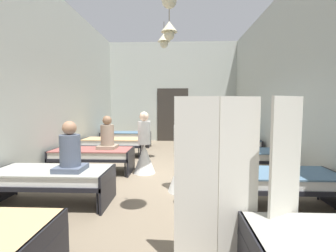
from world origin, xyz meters
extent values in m
cube|color=#7A6B56|center=(0.00, 0.00, -0.05)|extent=(6.31, 11.34, 0.10)
cube|color=#B2B7AD|center=(0.00, 5.47, 2.24)|extent=(6.11, 0.20, 4.48)
cube|color=#B2B7AD|center=(-2.96, 0.00, 2.24)|extent=(0.20, 10.74, 4.48)
cube|color=#B2B7AD|center=(2.96, 0.00, 2.24)|extent=(0.20, 10.74, 4.48)
cube|color=#2D2823|center=(0.00, 5.35, 1.20)|extent=(1.40, 0.06, 2.40)
sphere|color=beige|center=(0.08, -0.94, 3.58)|extent=(0.28, 0.28, 0.28)
cylinder|color=brown|center=(0.01, 0.94, 4.17)|extent=(0.02, 0.02, 0.61)
cone|color=beige|center=(0.01, 0.94, 3.71)|extent=(0.44, 0.44, 0.28)
sphere|color=beige|center=(0.01, 0.94, 3.49)|extent=(0.28, 0.28, 0.28)
cylinder|color=brown|center=(-0.24, 2.82, 4.29)|extent=(0.02, 0.02, 0.37)
cone|color=beige|center=(-0.24, 2.82, 3.96)|extent=(0.44, 0.44, 0.28)
sphere|color=beige|center=(-0.24, 2.82, 3.74)|extent=(0.28, 0.28, 0.28)
cylinder|color=black|center=(-0.94, -3.37, 0.17)|extent=(0.03, 0.03, 0.34)
cylinder|color=black|center=(-2.68, -1.51, 0.17)|extent=(0.03, 0.03, 0.34)
cylinder|color=black|center=(-0.94, -2.23, 0.17)|extent=(0.03, 0.03, 0.34)
cylinder|color=black|center=(-0.94, -1.51, 0.17)|extent=(0.03, 0.03, 0.34)
cube|color=black|center=(-1.81, -1.87, 0.38)|extent=(1.90, 0.84, 0.07)
cube|color=black|center=(-0.88, -1.87, 0.29)|extent=(0.04, 0.84, 0.57)
cube|color=white|center=(-1.81, -1.87, 0.48)|extent=(1.82, 0.78, 0.14)
cube|color=#9E9E93|center=(-1.81, -1.87, 0.56)|extent=(1.86, 0.82, 0.02)
cylinder|color=black|center=(0.94, -2.23, 0.17)|extent=(0.03, 0.03, 0.34)
cylinder|color=black|center=(0.94, -1.51, 0.17)|extent=(0.03, 0.03, 0.34)
cylinder|color=black|center=(2.68, -1.51, 0.17)|extent=(0.03, 0.03, 0.34)
cube|color=black|center=(1.81, -1.87, 0.38)|extent=(1.90, 0.84, 0.07)
cube|color=black|center=(0.88, -1.87, 0.29)|extent=(0.04, 0.84, 0.57)
cube|color=black|center=(2.74, -1.87, 0.29)|extent=(0.04, 0.84, 0.57)
cube|color=white|center=(1.81, -1.87, 0.48)|extent=(1.82, 0.78, 0.14)
cube|color=slate|center=(1.81, -1.87, 0.56)|extent=(1.86, 0.82, 0.02)
cylinder|color=black|center=(-2.68, -0.36, 0.17)|extent=(0.03, 0.03, 0.34)
cylinder|color=black|center=(-2.68, 0.36, 0.17)|extent=(0.03, 0.03, 0.34)
cylinder|color=black|center=(-0.94, -0.36, 0.17)|extent=(0.03, 0.03, 0.34)
cylinder|color=black|center=(-0.94, 0.36, 0.17)|extent=(0.03, 0.03, 0.34)
cube|color=black|center=(-1.81, 0.00, 0.38)|extent=(1.90, 0.84, 0.07)
cube|color=black|center=(-2.74, 0.00, 0.29)|extent=(0.04, 0.84, 0.57)
cube|color=black|center=(-0.88, 0.00, 0.29)|extent=(0.04, 0.84, 0.57)
cube|color=silver|center=(-1.81, 0.00, 0.48)|extent=(1.82, 0.78, 0.14)
cube|color=#8C4C47|center=(-1.81, 0.00, 0.56)|extent=(1.86, 0.82, 0.02)
cylinder|color=black|center=(0.94, -0.36, 0.17)|extent=(0.03, 0.03, 0.34)
cylinder|color=black|center=(0.94, 0.36, 0.17)|extent=(0.03, 0.03, 0.34)
cylinder|color=black|center=(2.68, -0.36, 0.17)|extent=(0.03, 0.03, 0.34)
cylinder|color=black|center=(2.68, 0.36, 0.17)|extent=(0.03, 0.03, 0.34)
cube|color=black|center=(1.81, 0.00, 0.38)|extent=(1.90, 0.84, 0.07)
cube|color=black|center=(0.88, 0.00, 0.29)|extent=(0.04, 0.84, 0.57)
cube|color=black|center=(2.74, 0.00, 0.29)|extent=(0.04, 0.84, 0.57)
cube|color=silver|center=(1.81, 0.00, 0.48)|extent=(1.82, 0.78, 0.14)
cube|color=slate|center=(1.81, 0.00, 0.56)|extent=(1.86, 0.82, 0.02)
cylinder|color=black|center=(-2.68, 1.51, 0.17)|extent=(0.03, 0.03, 0.34)
cylinder|color=black|center=(-2.68, 2.23, 0.17)|extent=(0.03, 0.03, 0.34)
cylinder|color=black|center=(-0.94, 1.51, 0.17)|extent=(0.03, 0.03, 0.34)
cylinder|color=black|center=(-0.94, 2.23, 0.17)|extent=(0.03, 0.03, 0.34)
cube|color=black|center=(-1.81, 1.87, 0.38)|extent=(1.90, 0.84, 0.07)
cube|color=black|center=(-2.74, 1.87, 0.29)|extent=(0.04, 0.84, 0.57)
cube|color=black|center=(-0.88, 1.87, 0.29)|extent=(0.04, 0.84, 0.57)
cube|color=white|center=(-1.81, 1.87, 0.48)|extent=(1.82, 0.78, 0.14)
cube|color=tan|center=(-1.81, 1.87, 0.56)|extent=(1.86, 0.82, 0.02)
cylinder|color=black|center=(0.94, 1.51, 0.17)|extent=(0.03, 0.03, 0.34)
cylinder|color=black|center=(0.94, 2.23, 0.17)|extent=(0.03, 0.03, 0.34)
cylinder|color=black|center=(2.68, 1.51, 0.17)|extent=(0.03, 0.03, 0.34)
cylinder|color=black|center=(2.68, 2.23, 0.17)|extent=(0.03, 0.03, 0.34)
cube|color=black|center=(1.81, 1.87, 0.38)|extent=(1.90, 0.84, 0.07)
cube|color=black|center=(0.88, 1.87, 0.29)|extent=(0.04, 0.84, 0.57)
cube|color=black|center=(2.74, 1.87, 0.29)|extent=(0.04, 0.84, 0.57)
cube|color=white|center=(1.81, 1.87, 0.48)|extent=(1.82, 0.78, 0.14)
cube|color=slate|center=(1.81, 1.87, 0.56)|extent=(1.86, 0.82, 0.02)
cylinder|color=black|center=(-2.68, 3.37, 0.17)|extent=(0.03, 0.03, 0.34)
cylinder|color=black|center=(-2.68, 4.09, 0.17)|extent=(0.03, 0.03, 0.34)
cylinder|color=black|center=(-0.94, 3.37, 0.17)|extent=(0.03, 0.03, 0.34)
cylinder|color=black|center=(-0.94, 4.09, 0.17)|extent=(0.03, 0.03, 0.34)
cube|color=black|center=(-1.81, 3.73, 0.38)|extent=(1.90, 0.84, 0.07)
cube|color=black|center=(-2.74, 3.73, 0.29)|extent=(0.04, 0.84, 0.57)
cube|color=black|center=(-0.88, 3.73, 0.29)|extent=(0.04, 0.84, 0.57)
cube|color=silver|center=(-1.81, 3.73, 0.48)|extent=(1.82, 0.78, 0.14)
cube|color=slate|center=(-1.81, 3.73, 0.56)|extent=(1.86, 0.82, 0.02)
cylinder|color=black|center=(0.94, 3.37, 0.17)|extent=(0.03, 0.03, 0.34)
cylinder|color=black|center=(0.94, 4.09, 0.17)|extent=(0.03, 0.03, 0.34)
cylinder|color=black|center=(2.68, 3.37, 0.17)|extent=(0.03, 0.03, 0.34)
cylinder|color=black|center=(2.68, 4.09, 0.17)|extent=(0.03, 0.03, 0.34)
cube|color=black|center=(1.81, 3.73, 0.38)|extent=(1.90, 0.84, 0.07)
cube|color=black|center=(0.88, 3.73, 0.29)|extent=(0.04, 0.84, 0.57)
cube|color=black|center=(2.74, 3.73, 0.29)|extent=(0.04, 0.84, 0.57)
cube|color=silver|center=(1.81, 3.73, 0.48)|extent=(1.82, 0.78, 0.14)
cube|color=beige|center=(1.81, 3.73, 0.56)|extent=(1.86, 0.82, 0.02)
cone|color=white|center=(0.58, -2.05, 0.35)|extent=(0.52, 0.52, 0.70)
cylinder|color=white|center=(0.58, -2.05, 0.97)|extent=(0.30, 0.30, 0.55)
sphere|color=beige|center=(0.58, -2.05, 1.36)|extent=(0.22, 0.22, 0.22)
cone|color=white|center=(0.58, -2.05, 1.44)|extent=(0.18, 0.18, 0.10)
cone|color=white|center=(0.33, -1.20, 0.35)|extent=(0.52, 0.52, 0.70)
cylinder|color=white|center=(0.33, -1.20, 0.97)|extent=(0.30, 0.30, 0.55)
sphere|color=#A87A5B|center=(0.33, -1.20, 1.36)|extent=(0.22, 0.22, 0.22)
cone|color=white|center=(0.33, -1.20, 1.44)|extent=(0.18, 0.18, 0.10)
cone|color=white|center=(-0.55, 0.00, 0.35)|extent=(0.52, 0.52, 0.70)
cylinder|color=white|center=(-0.55, 0.00, 0.97)|extent=(0.30, 0.30, 0.55)
sphere|color=beige|center=(-0.55, 0.00, 1.36)|extent=(0.22, 0.22, 0.22)
cone|color=white|center=(-0.55, 0.00, 1.44)|extent=(0.18, 0.18, 0.10)
cylinder|color=gray|center=(-1.46, 0.07, 0.86)|extent=(0.32, 0.32, 0.58)
cube|color=gray|center=(-1.46, 0.07, 0.61)|extent=(0.44, 0.44, 0.08)
sphere|color=#846047|center=(-1.46, 0.07, 1.26)|extent=(0.22, 0.22, 0.22)
cylinder|color=#515B70|center=(-1.46, -1.93, 0.86)|extent=(0.32, 0.32, 0.58)
cube|color=#515B70|center=(-1.46, -1.93, 0.61)|extent=(0.44, 0.44, 0.08)
sphere|color=#A87A5B|center=(-1.46, -1.93, 1.26)|extent=(0.22, 0.22, 0.22)
cube|color=silver|center=(0.44, -3.36, 0.85)|extent=(0.42, 0.05, 1.70)
cube|color=silver|center=(0.86, -3.30, 0.85)|extent=(0.41, 0.13, 1.70)
cube|color=silver|center=(1.28, -3.36, 0.85)|extent=(0.37, 0.25, 1.70)
camera|label=1|loc=(0.27, -5.63, 1.61)|focal=25.66mm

